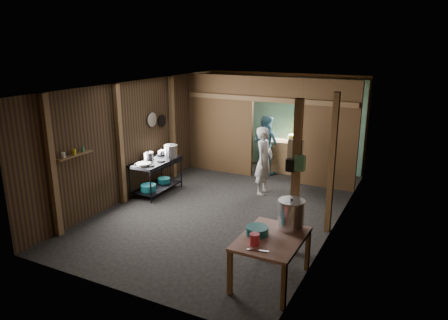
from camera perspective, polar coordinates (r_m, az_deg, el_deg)
The scene contains 42 objects.
floor at distance 9.03m, azimuth 0.58°, elevation -6.41°, with size 4.50×7.00×0.00m, color black.
ceiling at distance 8.38m, azimuth 0.63°, elevation 10.24°, with size 4.50×7.00×0.00m, color #2D2B2A.
wall_back at distance 11.78m, azimuth 8.20°, elevation 5.39°, with size 4.50×0.00×2.60m, color #44321B.
wall_front at distance 5.84m, azimuth -14.89°, elevation -6.13°, with size 4.50×0.00×2.60m, color #44321B.
wall_left at distance 9.79m, azimuth -11.30°, elevation 3.07°, with size 0.00×7.00×2.60m, color #44321B.
wall_right at distance 7.92m, azimuth 15.37°, elevation -0.29°, with size 0.00×7.00×2.60m, color #44321B.
partition_left at distance 11.11m, azimuth -0.50°, elevation 4.91°, with size 1.85×0.10×2.60m, color brown.
partition_right at distance 10.14m, azimuth 14.24°, elevation 3.33°, with size 1.35×0.10×2.60m, color brown.
partition_header at distance 10.34m, azimuth 7.37°, elevation 9.55°, with size 1.30×0.10×0.60m, color brown.
turquoise_panel at distance 11.73m, azimuth 8.09°, elevation 5.10°, with size 4.40×0.06×2.50m, color #62ACA8.
back_counter at distance 11.38m, azimuth 8.55°, elevation 0.47°, with size 1.20×0.50×0.85m, color olive.
wall_clock at distance 11.52m, azimuth 9.34°, elevation 8.12°, with size 0.20×0.20×0.03m, color white.
post_left_a at distance 7.93m, azimuth -22.46°, elevation -0.92°, with size 0.10×0.12×2.60m, color olive.
post_left_b at distance 9.15m, azimuth -14.02°, elevation 1.99°, with size 0.10×0.12×2.60m, color olive.
post_left_c at distance 10.70m, azimuth -7.06°, elevation 4.35°, with size 0.10×0.12×2.60m, color olive.
post_right at distance 7.74m, azimuth 14.55°, elevation -0.60°, with size 0.10×0.12×2.60m, color olive.
post_free at distance 6.80m, azimuth 9.77°, elevation -2.63°, with size 0.12×0.12×2.60m, color olive.
cross_beam at distance 10.41m, azimuth 5.92°, elevation 8.25°, with size 4.40×0.12×0.12m, color olive.
pan_lid_big at distance 10.01m, azimuth -9.83°, elevation 5.47°, with size 0.34×0.34×0.03m, color gray.
pan_lid_small at distance 10.34m, azimuth -8.48°, elevation 5.31°, with size 0.30×0.30×0.03m, color black.
wall_shelf at distance 8.20m, azimuth -19.79°, elevation 0.61°, with size 0.14×0.80×0.03m, color olive.
jar_white at distance 8.02m, azimuth -21.11°, elevation 0.63°, with size 0.07×0.07×0.10m, color white.
jar_yellow at distance 8.19m, azimuth -19.83°, elevation 1.05°, with size 0.08×0.08×0.10m, color gold.
jar_green at distance 8.33m, azimuth -18.75°, elevation 1.41°, with size 0.06×0.06×0.10m, color #428560.
bag_white at distance 6.75m, azimuth 9.76°, elevation 1.49°, with size 0.22×0.15×0.32m, color white.
bag_green at distance 6.63m, azimuth 10.32°, elevation -0.41°, with size 0.16×0.12×0.24m, color #428560.
bag_black at distance 6.67m, azimuth 9.10°, elevation -0.71°, with size 0.14×0.10×0.20m, color black.
gas_range at distance 9.83m, azimuth -9.22°, elevation -2.26°, with size 0.69×1.33×0.79m, color black, non-canonical shape.
prep_table at distance 6.32m, azimuth 6.41°, elevation -13.36°, with size 0.88×1.21×0.71m, color tan, non-canonical shape.
stove_pot_large at distance 9.88m, azimuth -7.28°, elevation 1.15°, with size 0.31×0.31×0.32m, color silver, non-canonical shape.
stove_pot_med at distance 9.77m, azimuth -10.28°, elevation 0.47°, with size 0.23×0.23×0.20m, color silver, non-canonical shape.
stove_saucepan at distance 10.18m, azimuth -8.53°, elevation 1.03°, with size 0.17×0.17×0.11m, color silver.
frying_pan at distance 9.37m, azimuth -10.91°, elevation -0.56°, with size 0.33×0.55×0.07m, color gray, non-canonical shape.
blue_tub_front at distance 9.65m, azimuth -10.29°, elevation -3.74°, with size 0.35×0.35×0.14m, color #14656C.
blue_tub_back at distance 10.12m, azimuth -8.21°, elevation -2.78°, with size 0.29×0.29×0.12m, color #14656C.
stock_pot at distance 6.37m, azimuth 9.16°, elevation -7.46°, with size 0.41×0.41×0.48m, color silver, non-canonical shape.
wash_basin at distance 6.19m, azimuth 4.56°, elevation -9.62°, with size 0.33×0.33×0.12m, color #14656C.
pink_bucket at distance 5.89m, azimuth 4.21°, elevation -10.76°, with size 0.14×0.14×0.17m, color #E63447.
knife at distance 5.78m, azimuth 4.65°, elevation -12.20°, with size 0.30×0.04×0.01m, color silver.
yellow_tub at distance 11.19m, azimuth 9.66°, elevation 2.92°, with size 0.36×0.36×0.20m, color gold.
cook at distance 9.60m, azimuth 5.49°, elevation -0.11°, with size 0.57×0.38×1.57m, color beige.
worker_back at distance 11.16m, azimuth 5.68°, elevation 2.16°, with size 0.76×0.59×1.56m, color teal.
Camera 1 is at (3.69, -7.48, 3.45)m, focal length 33.44 mm.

